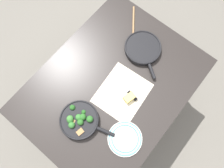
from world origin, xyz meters
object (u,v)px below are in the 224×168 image
Objects in this scene: cheese_block at (129,98)px; wooden_spoon at (133,33)px; dinner_plate_stack at (125,139)px; grater_knife at (128,91)px; skillet_eggs at (143,48)px; skillet_broccoli at (80,120)px.

wooden_spoon is at bearing 34.34° from cheese_block.
grater_knife is at bearing 34.49° from dinner_plate_stack.
skillet_broccoli is at bearing -57.08° from skillet_eggs.
skillet_eggs is at bearing 28.17° from wooden_spoon.
cheese_block is at bearing 32.55° from dinner_plate_stack.
dinner_plate_stack is at bearing -29.46° from skillet_eggs.
skillet_broccoli reaches higher than grater_knife.
cheese_block is 0.38× the size of dinner_plate_stack.
wooden_spoon is at bearing 83.59° from skillet_broccoli.
skillet_broccoli is 0.40m from grater_knife.
dinner_plate_stack is at bearing -3.00° from wooden_spoon.
skillet_broccoli is at bearing 80.16° from grater_knife.
dinner_plate_stack is (-0.27, -0.19, 0.00)m from grater_knife.
wooden_spoon is (0.78, 0.13, -0.02)m from skillet_broccoli.
skillet_eggs is 0.68m from dinner_plate_stack.
wooden_spoon is 0.81m from dinner_plate_stack.
cheese_block is at bearing 144.03° from grater_knife.
dinner_plate_stack is (-0.24, -0.15, -0.01)m from cheese_block.
grater_knife is 2.87× the size of cheese_block.
skillet_eggs and cheese_block have the same top height.
dinner_plate_stack reaches higher than grater_knife.
skillet_eggs is 1.53× the size of dinner_plate_stack.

